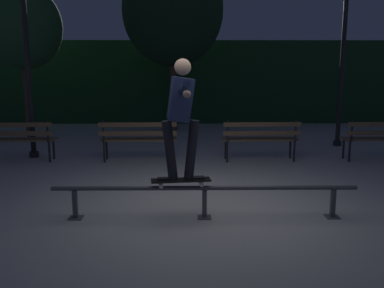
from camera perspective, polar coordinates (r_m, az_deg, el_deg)
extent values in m
plane|color=#ADAAA8|center=(5.98, 1.56, -8.95)|extent=(90.00, 90.00, 0.00)
cube|color=#193D1E|center=(15.01, 0.19, 8.39)|extent=(24.00, 1.20, 2.80)
cylinder|color=#47474C|center=(5.59, 1.70, -5.96)|extent=(4.03, 0.06, 0.06)
cube|color=#47474C|center=(5.84, -15.50, -7.88)|extent=(0.06, 0.06, 0.38)
cube|color=#47474C|center=(5.90, -15.41, -9.58)|extent=(0.18, 0.18, 0.01)
cube|color=#47474C|center=(5.65, 1.69, -8.10)|extent=(0.06, 0.06, 0.38)
cube|color=#47474C|center=(5.72, 1.68, -9.85)|extent=(0.18, 0.18, 0.01)
cube|color=#47474C|center=(5.97, 18.47, -7.63)|extent=(0.06, 0.06, 0.38)
cube|color=#47474C|center=(6.03, 18.37, -9.29)|extent=(0.18, 0.18, 0.01)
cube|color=black|center=(5.55, -1.51, -4.89)|extent=(0.80, 0.29, 0.02)
cube|color=black|center=(5.55, -1.51, -4.79)|extent=(0.78, 0.28, 0.00)
cube|color=#9E9EA3|center=(5.59, 1.21, -4.97)|extent=(0.07, 0.17, 0.02)
cube|color=#9E9EA3|center=(5.54, -4.25, -5.16)|extent=(0.07, 0.17, 0.02)
cylinder|color=beige|center=(5.52, 1.33, -5.54)|extent=(0.06, 0.04, 0.05)
cylinder|color=beige|center=(5.68, 1.08, -5.09)|extent=(0.06, 0.04, 0.05)
cylinder|color=beige|center=(5.47, -4.19, -5.74)|extent=(0.06, 0.04, 0.05)
cylinder|color=beige|center=(5.62, -4.30, -5.28)|extent=(0.06, 0.04, 0.05)
cube|color=black|center=(5.57, 0.34, -4.59)|extent=(0.27, 0.13, 0.03)
cube|color=black|center=(5.53, -3.37, -4.71)|extent=(0.27, 0.13, 0.03)
cylinder|color=black|center=(5.47, -0.07, -0.81)|extent=(0.22, 0.15, 0.79)
cylinder|color=black|center=(5.44, -2.99, -0.89)|extent=(0.22, 0.15, 0.79)
cube|color=#1E284C|center=(5.36, -1.56, 6.07)|extent=(0.37, 0.40, 0.57)
cylinder|color=#1E284C|center=(4.98, -1.10, 7.55)|extent=(0.16, 0.61, 0.21)
cylinder|color=#1E284C|center=(5.73, -1.99, 7.97)|extent=(0.16, 0.61, 0.21)
sphere|color=tan|center=(4.70, -0.70, 6.76)|extent=(0.09, 0.09, 0.09)
sphere|color=tan|center=(6.01, -2.26, 7.62)|extent=(0.09, 0.09, 0.09)
sphere|color=tan|center=(5.35, -1.26, 10.35)|extent=(0.21, 0.21, 0.21)
cube|color=black|center=(9.56, -18.16, -0.63)|extent=(0.04, 0.04, 0.44)
cube|color=black|center=(9.26, -18.69, -1.02)|extent=(0.04, 0.04, 0.44)
cube|color=black|center=(9.14, -18.93, 1.63)|extent=(0.04, 0.04, 0.44)
cube|color=brown|center=(9.72, -22.27, 0.70)|extent=(1.60, 0.14, 0.04)
cube|color=brown|center=(9.59, -22.55, 0.56)|extent=(1.60, 0.14, 0.04)
cube|color=brown|center=(9.46, -22.84, 0.41)|extent=(1.60, 0.14, 0.04)
cube|color=brown|center=(9.37, -23.06, 1.31)|extent=(1.60, 0.08, 0.09)
cube|color=brown|center=(9.34, -23.14, 2.39)|extent=(1.60, 0.08, 0.09)
cube|color=black|center=(9.12, -2.67, -0.63)|extent=(0.04, 0.04, 0.44)
cube|color=black|center=(8.81, -2.68, -1.04)|extent=(0.04, 0.04, 0.44)
cube|color=black|center=(8.69, -2.71, 1.75)|extent=(0.04, 0.04, 0.44)
cube|color=black|center=(9.24, -11.44, -0.68)|extent=(0.04, 0.04, 0.44)
cube|color=black|center=(8.93, -11.76, -1.09)|extent=(0.04, 0.04, 0.44)
cube|color=black|center=(8.81, -11.91, 1.66)|extent=(0.04, 0.04, 0.44)
cube|color=brown|center=(9.09, -7.13, 0.79)|extent=(1.60, 0.14, 0.04)
cube|color=brown|center=(8.95, -7.20, 0.63)|extent=(1.60, 0.14, 0.04)
cube|color=brown|center=(8.82, -7.28, 0.47)|extent=(1.60, 0.14, 0.04)
cube|color=brown|center=(8.72, -7.34, 1.44)|extent=(1.60, 0.08, 0.09)
cube|color=brown|center=(8.69, -7.37, 2.61)|extent=(1.60, 0.08, 0.09)
cube|color=black|center=(9.39, 13.11, -0.57)|extent=(0.04, 0.04, 0.44)
cube|color=black|center=(9.08, 13.64, -0.97)|extent=(0.04, 0.04, 0.44)
cube|color=black|center=(8.97, 13.83, 1.73)|extent=(0.04, 0.04, 0.44)
cube|color=black|center=(9.11, 4.54, -0.66)|extent=(0.04, 0.04, 0.44)
cube|color=black|center=(8.80, 4.79, -1.07)|extent=(0.04, 0.04, 0.44)
cube|color=black|center=(8.69, 4.86, 1.72)|extent=(0.04, 0.04, 0.44)
cube|color=brown|center=(9.16, 8.95, 0.82)|extent=(1.60, 0.14, 0.04)
cube|color=brown|center=(9.03, 9.12, 0.66)|extent=(1.60, 0.14, 0.04)
cube|color=brown|center=(8.89, 9.30, 0.51)|extent=(1.60, 0.14, 0.04)
cube|color=brown|center=(8.80, 9.42, 1.46)|extent=(1.60, 0.08, 0.09)
cube|color=brown|center=(8.77, 9.46, 2.62)|extent=(1.60, 0.08, 0.09)
cube|color=black|center=(9.69, 19.77, -0.59)|extent=(0.04, 0.04, 0.44)
cube|color=black|center=(9.40, 20.49, -0.97)|extent=(0.04, 0.04, 0.44)
cube|color=black|center=(9.29, 20.76, 1.64)|extent=(0.04, 0.04, 0.44)
cube|color=brown|center=(9.91, 23.67, 0.79)|extent=(1.60, 0.14, 0.04)
cube|color=brown|center=(9.79, 24.02, 0.65)|extent=(1.60, 0.14, 0.04)
cube|color=brown|center=(9.67, 24.38, 0.50)|extent=(1.60, 0.14, 0.04)
cylinder|color=#4C3828|center=(12.94, -2.53, 6.91)|extent=(0.22, 0.22, 2.31)
ellipsoid|color=black|center=(13.00, -2.62, 17.60)|extent=(2.97, 2.97, 3.27)
cylinder|color=#4C3828|center=(12.67, -21.21, 5.70)|extent=(0.22, 0.22, 2.13)
ellipsoid|color=#234C28|center=(12.68, -21.82, 14.46)|extent=(2.06, 2.06, 2.27)
cylinder|color=black|center=(11.05, 19.55, 9.01)|extent=(0.11, 0.11, 3.60)
cylinder|color=black|center=(11.22, 18.99, 0.11)|extent=(0.20, 0.20, 0.12)
cylinder|color=black|center=(9.74, -21.21, 8.75)|extent=(0.11, 0.11, 3.60)
cylinder|color=black|center=(9.93, -20.53, -1.31)|extent=(0.20, 0.20, 0.12)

